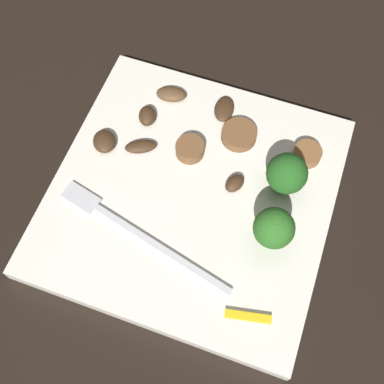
{
  "coord_description": "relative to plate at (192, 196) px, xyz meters",
  "views": [
    {
      "loc": [
        -0.07,
        0.19,
        0.43
      ],
      "look_at": [
        0.0,
        0.0,
        0.02
      ],
      "focal_mm": 45.96,
      "sensor_mm": 36.0,
      "label": 1
    }
  ],
  "objects": [
    {
      "name": "ground_plane",
      "position": [
        0.0,
        0.0,
        -0.01
      ],
      "size": [
        1.4,
        1.4,
        0.0
      ],
      "primitive_type": "plane",
      "color": "black"
    },
    {
      "name": "plate",
      "position": [
        0.0,
        0.0,
        0.0
      ],
      "size": [
        0.26,
        0.26,
        0.02
      ],
      "primitive_type": "cube",
      "color": "white",
      "rests_on": "ground_plane"
    },
    {
      "name": "fork",
      "position": [
        0.04,
        0.05,
        0.01
      ],
      "size": [
        0.18,
        0.05,
        0.0
      ],
      "rotation": [
        0.0,
        0.0,
        -0.24
      ],
      "color": "silver",
      "rests_on": "plate"
    },
    {
      "name": "broccoli_floret_0",
      "position": [
        -0.08,
        -0.03,
        0.04
      ],
      "size": [
        0.04,
        0.04,
        0.05
      ],
      "color": "#296420",
      "rests_on": "plate"
    },
    {
      "name": "broccoli_floret_1",
      "position": [
        -0.08,
        0.02,
        0.04
      ],
      "size": [
        0.04,
        0.04,
        0.05
      ],
      "color": "#347525",
      "rests_on": "plate"
    },
    {
      "name": "sausage_slice_0",
      "position": [
        0.02,
        -0.04,
        0.01
      ],
      "size": [
        0.03,
        0.03,
        0.01
      ],
      "primitive_type": "cylinder",
      "rotation": [
        0.0,
        0.0,
        3.11
      ],
      "color": "brown",
      "rests_on": "plate"
    },
    {
      "name": "sausage_slice_1",
      "position": [
        -0.09,
        -0.07,
        0.01
      ],
      "size": [
        0.03,
        0.03,
        0.01
      ],
      "primitive_type": "cylinder",
      "rotation": [
        0.0,
        0.0,
        3.1
      ],
      "color": "brown",
      "rests_on": "plate"
    },
    {
      "name": "sausage_slice_2",
      "position": [
        -0.02,
        -0.07,
        0.01
      ],
      "size": [
        0.04,
        0.04,
        0.01
      ],
      "primitive_type": "cylinder",
      "rotation": [
        0.0,
        0.0,
        1.86
      ],
      "color": "brown",
      "rests_on": "plate"
    },
    {
      "name": "mushroom_0",
      "position": [
        -0.04,
        -0.02,
        0.01
      ],
      "size": [
        0.02,
        0.03,
        0.01
      ],
      "primitive_type": "ellipsoid",
      "rotation": [
        0.0,
        0.0,
        1.14
      ],
      "color": "#422B19",
      "rests_on": "plate"
    },
    {
      "name": "mushroom_1",
      "position": [
        0.07,
        -0.06,
        0.01
      ],
      "size": [
        0.02,
        0.03,
        0.01
      ],
      "primitive_type": "ellipsoid",
      "rotation": [
        0.0,
        0.0,
        1.93
      ],
      "color": "#422B19",
      "rests_on": "plate"
    },
    {
      "name": "mushroom_2",
      "position": [
        0.06,
        -0.09,
        0.01
      ],
      "size": [
        0.03,
        0.02,
        0.01
      ],
      "primitive_type": "ellipsoid",
      "rotation": [
        0.0,
        0.0,
        3.33
      ],
      "color": "brown",
      "rests_on": "plate"
    },
    {
      "name": "mushroom_3",
      "position": [
        0.1,
        -0.02,
        0.01
      ],
      "size": [
        0.03,
        0.03,
        0.01
      ],
      "primitive_type": "ellipsoid",
      "rotation": [
        0.0,
        0.0,
        5.28
      ],
      "color": "#422B19",
      "rests_on": "plate"
    },
    {
      "name": "mushroom_4",
      "position": [
        0.06,
        -0.03,
        0.01
      ],
      "size": [
        0.03,
        0.03,
        0.01
      ],
      "primitive_type": "ellipsoid",
      "rotation": [
        0.0,
        0.0,
        3.61
      ],
      "color": "#422B19",
      "rests_on": "plate"
    },
    {
      "name": "mushroom_5",
      "position": [
        0.0,
        -0.1,
        0.01
      ],
      "size": [
        0.02,
        0.03,
        0.01
      ],
      "primitive_type": "ellipsoid",
      "rotation": [
        0.0,
        0.0,
        4.85
      ],
      "color": "#422B19",
      "rests_on": "plate"
    },
    {
      "name": "pepper_strip_0",
      "position": [
        -0.08,
        0.09,
        0.01
      ],
      "size": [
        0.04,
        0.01,
        0.0
      ],
      "primitive_type": "cube",
      "rotation": [
        0.0,
        0.0,
        0.2
      ],
      "color": "yellow",
      "rests_on": "plate"
    }
  ]
}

